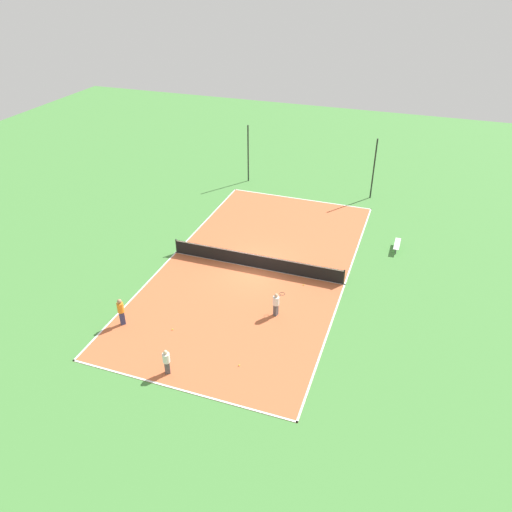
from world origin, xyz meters
TOP-DOWN VIEW (x-y plane):
  - ground_plane at (0.00, 0.00)m, footprint 80.00×80.00m
  - court_surface at (0.00, 0.00)m, footprint 11.65×22.28m
  - tennis_net at (0.00, 0.00)m, footprint 11.45×0.10m
  - bench at (8.32, 5.41)m, footprint 0.36×1.65m
  - player_far_white at (-0.93, -10.30)m, footprint 0.49×0.49m
  - player_center_orange at (-5.00, -7.79)m, footprint 0.51×0.51m
  - player_near_white at (2.67, -4.25)m, footprint 0.59×0.99m
  - tennis_ball_near_net at (3.41, -0.92)m, footprint 0.07×0.07m
  - tennis_ball_left_sideline at (-2.20, -7.36)m, footprint 0.07×0.07m
  - tennis_ball_far_baseline at (2.18, -8.72)m, footprint 0.07×0.07m
  - fence_post_back_left at (-5.39, 13.31)m, footprint 0.12×0.12m
  - fence_post_back_right at (5.39, 13.31)m, footprint 0.12×0.12m

SIDE VIEW (x-z plane):
  - ground_plane at x=0.00m, z-range 0.00..0.00m
  - court_surface at x=0.00m, z-range 0.00..0.02m
  - tennis_ball_near_net at x=3.41m, z-range 0.02..0.09m
  - tennis_ball_left_sideline at x=-2.20m, z-range 0.02..0.09m
  - tennis_ball_far_baseline at x=2.18m, z-range 0.02..0.09m
  - bench at x=8.32m, z-range 0.16..0.61m
  - tennis_net at x=0.00m, z-range 0.03..1.06m
  - player_far_white at x=-0.93m, z-range 0.11..1.52m
  - player_near_white at x=2.67m, z-range 0.12..1.57m
  - player_center_orange at x=-5.00m, z-range 0.14..1.80m
  - fence_post_back_left at x=-5.39m, z-range 0.00..5.02m
  - fence_post_back_right at x=5.39m, z-range 0.00..5.02m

